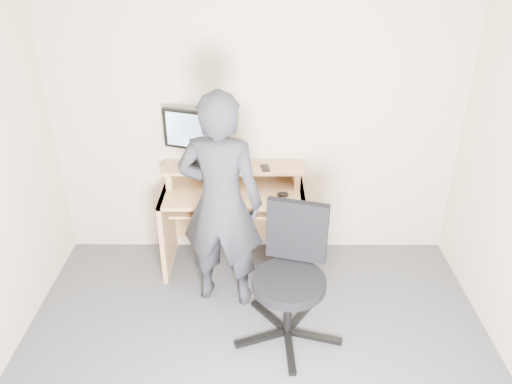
{
  "coord_description": "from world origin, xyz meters",
  "views": [
    {
      "loc": [
        0.01,
        -2.26,
        2.72
      ],
      "look_at": [
        -0.0,
        1.05,
        0.95
      ],
      "focal_mm": 35.0,
      "sensor_mm": 36.0,
      "label": 1
    }
  ],
  "objects_px": {
    "desk": "(234,207)",
    "office_chair": "(291,270)",
    "monitor": "(193,134)",
    "person": "(221,203)"
  },
  "relations": [
    {
      "from": "desk",
      "to": "office_chair",
      "type": "height_order",
      "value": "office_chair"
    },
    {
      "from": "monitor",
      "to": "person",
      "type": "xyz_separation_m",
      "value": [
        0.25,
        -0.57,
        -0.33
      ]
    },
    {
      "from": "desk",
      "to": "office_chair",
      "type": "xyz_separation_m",
      "value": [
        0.45,
        -0.91,
        -0.0
      ]
    },
    {
      "from": "monitor",
      "to": "person",
      "type": "bearing_deg",
      "value": -47.23
    },
    {
      "from": "monitor",
      "to": "person",
      "type": "distance_m",
      "value": 0.71
    },
    {
      "from": "monitor",
      "to": "office_chair",
      "type": "height_order",
      "value": "monitor"
    },
    {
      "from": "desk",
      "to": "person",
      "type": "bearing_deg",
      "value": -97.27
    },
    {
      "from": "desk",
      "to": "monitor",
      "type": "bearing_deg",
      "value": 172.16
    },
    {
      "from": "monitor",
      "to": "office_chair",
      "type": "xyz_separation_m",
      "value": [
        0.77,
        -0.96,
        -0.66
      ]
    },
    {
      "from": "monitor",
      "to": "person",
      "type": "height_order",
      "value": "person"
    }
  ]
}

